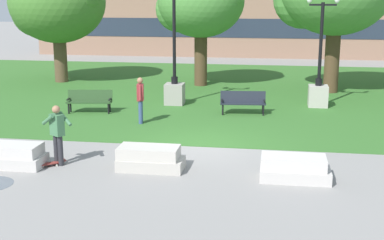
# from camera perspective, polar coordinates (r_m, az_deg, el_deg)

# --- Properties ---
(ground_plane) EXTENTS (140.00, 140.00, 0.00)m
(ground_plane) POSITION_cam_1_polar(r_m,az_deg,el_deg) (16.88, 1.01, -2.89)
(ground_plane) COLOR gray
(grass_lawn) EXTENTS (40.00, 20.00, 0.02)m
(grass_lawn) POSITION_cam_1_polar(r_m,az_deg,el_deg) (26.56, 3.97, 3.12)
(grass_lawn) COLOR #336628
(grass_lawn) RESTS_ON ground
(concrete_block_center) EXTENTS (1.80, 0.90, 0.64)m
(concrete_block_center) POSITION_cam_1_polar(r_m,az_deg,el_deg) (15.77, -18.67, -3.62)
(concrete_block_center) COLOR #BCB7B2
(concrete_block_center) RESTS_ON ground
(concrete_block_left) EXTENTS (1.80, 0.90, 0.64)m
(concrete_block_left) POSITION_cam_1_polar(r_m,az_deg,el_deg) (14.74, -4.51, -4.11)
(concrete_block_left) COLOR #B2ADA3
(concrete_block_left) RESTS_ON ground
(concrete_block_right) EXTENTS (1.80, 0.90, 0.64)m
(concrete_block_right) POSITION_cam_1_polar(r_m,az_deg,el_deg) (14.12, 10.86, -5.11)
(concrete_block_right) COLOR #BCB7B2
(concrete_block_right) RESTS_ON ground
(person_skateboarder) EXTENTS (0.92, 0.56, 1.71)m
(person_skateboarder) POSITION_cam_1_polar(r_m,az_deg,el_deg) (15.36, -14.17, -1.18)
(person_skateboarder) COLOR #28282D
(person_skateboarder) RESTS_ON ground
(skateboard) EXTENTS (0.90, 0.82, 0.14)m
(skateboard) POSITION_cam_1_polar(r_m,az_deg,el_deg) (15.50, -15.13, -4.53)
(skateboard) COLOR maroon
(skateboard) RESTS_ON ground
(park_bench_near_left) EXTENTS (1.84, 0.69, 0.90)m
(park_bench_near_left) POSITION_cam_1_polar(r_m,az_deg,el_deg) (21.38, 5.46, 2.02)
(park_bench_near_left) COLOR #1E232D
(park_bench_near_left) RESTS_ON grass_lawn
(park_bench_near_right) EXTENTS (1.86, 0.77, 0.90)m
(park_bench_near_right) POSITION_cam_1_polar(r_m,az_deg,el_deg) (21.95, -10.87, 2.14)
(park_bench_near_right) COLOR #284723
(park_bench_near_right) RESTS_ON grass_lawn
(lamp_post_right) EXTENTS (1.32, 0.80, 5.40)m
(lamp_post_right) POSITION_cam_1_polar(r_m,az_deg,el_deg) (23.09, -1.88, 4.35)
(lamp_post_right) COLOR gray
(lamp_post_right) RESTS_ON grass_lawn
(lamp_post_center) EXTENTS (1.32, 0.80, 4.74)m
(lamp_post_center) POSITION_cam_1_polar(r_m,az_deg,el_deg) (23.25, 13.35, 3.77)
(lamp_post_center) COLOR #ADA89E
(lamp_post_center) RESTS_ON grass_lawn
(tree_far_right) EXTENTS (5.32, 5.07, 6.40)m
(tree_far_right) POSITION_cam_1_polar(r_m,az_deg,el_deg) (29.79, -14.27, 11.97)
(tree_far_right) COLOR brown
(tree_far_right) RESTS_ON grass_lawn
(tree_near_right) EXTENTS (4.64, 4.42, 6.23)m
(tree_near_right) POSITION_cam_1_polar(r_m,az_deg,el_deg) (27.73, 0.85, 12.49)
(tree_near_right) COLOR #4C3823
(tree_near_right) RESTS_ON grass_lawn
(person_bystander_near_lawn) EXTENTS (0.31, 0.63, 1.71)m
(person_bystander_near_lawn) POSITION_cam_1_polar(r_m,az_deg,el_deg) (19.76, -5.53, 2.40)
(person_bystander_near_lawn) COLOR #384C7A
(person_bystander_near_lawn) RESTS_ON grass_lawn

